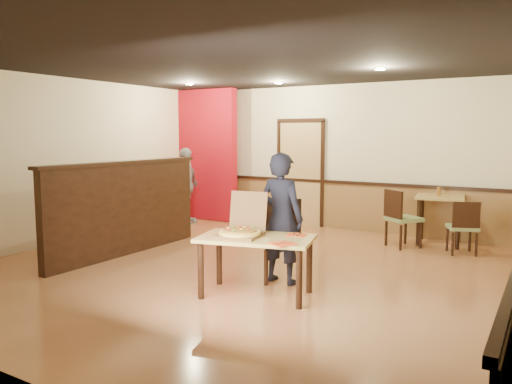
# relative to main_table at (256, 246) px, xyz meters

# --- Properties ---
(floor) EXTENTS (7.00, 7.00, 0.00)m
(floor) POSITION_rel_main_table_xyz_m (-0.76, 0.88, -0.58)
(floor) COLOR #A66B40
(floor) RESTS_ON ground
(ceiling) EXTENTS (7.00, 7.00, 0.00)m
(ceiling) POSITION_rel_main_table_xyz_m (-0.76, 0.88, 2.22)
(ceiling) COLOR black
(ceiling) RESTS_ON wall_back
(wall_back) EXTENTS (7.00, 0.00, 7.00)m
(wall_back) POSITION_rel_main_table_xyz_m (-0.76, 4.38, 0.82)
(wall_back) COLOR beige
(wall_back) RESTS_ON floor
(wall_left) EXTENTS (0.00, 7.00, 7.00)m
(wall_left) POSITION_rel_main_table_xyz_m (-4.26, 0.88, 0.82)
(wall_left) COLOR beige
(wall_left) RESTS_ON floor
(wainscot_back) EXTENTS (7.00, 0.04, 0.90)m
(wainscot_back) POSITION_rel_main_table_xyz_m (-0.76, 4.35, -0.13)
(wainscot_back) COLOR olive
(wainscot_back) RESTS_ON floor
(chair_rail_back) EXTENTS (7.00, 0.06, 0.06)m
(chair_rail_back) POSITION_rel_main_table_xyz_m (-0.76, 4.33, 0.34)
(chair_rail_back) COLOR black
(chair_rail_back) RESTS_ON wall_back
(back_door) EXTENTS (0.90, 0.06, 2.10)m
(back_door) POSITION_rel_main_table_xyz_m (-1.56, 4.34, 0.47)
(back_door) COLOR tan
(back_door) RESTS_ON wall_back
(booth_partition) EXTENTS (0.20, 3.10, 1.44)m
(booth_partition) POSITION_rel_main_table_xyz_m (-2.76, 0.68, 0.15)
(booth_partition) COLOR black
(booth_partition) RESTS_ON floor
(red_accent_panel) EXTENTS (1.60, 0.20, 2.78)m
(red_accent_panel) POSITION_rel_main_table_xyz_m (-3.66, 3.88, 0.82)
(red_accent_panel) COLOR #A00B18
(red_accent_panel) RESTS_ON floor
(spot_a) EXTENTS (0.14, 0.14, 0.02)m
(spot_a) POSITION_rel_main_table_xyz_m (-3.06, 2.68, 2.20)
(spot_a) COLOR #FFF0B2
(spot_a) RESTS_ON ceiling
(spot_b) EXTENTS (0.14, 0.14, 0.02)m
(spot_b) POSITION_rel_main_table_xyz_m (-1.56, 3.38, 2.20)
(spot_b) COLOR #FFF0B2
(spot_b) RESTS_ON ceiling
(spot_c) EXTENTS (0.14, 0.14, 0.02)m
(spot_c) POSITION_rel_main_table_xyz_m (0.64, 2.38, 2.20)
(spot_c) COLOR #FFF0B2
(spot_c) RESTS_ON ceiling
(main_table) EXTENTS (1.43, 1.03, 0.69)m
(main_table) POSITION_rel_main_table_xyz_m (0.00, 0.00, 0.00)
(main_table) COLOR tan
(main_table) RESTS_ON floor
(diner_chair) EXTENTS (0.69, 0.69, 1.02)m
(diner_chair) POSITION_rel_main_table_xyz_m (-0.05, 0.75, -0.02)
(diner_chair) COLOR olive
(diner_chair) RESTS_ON floor
(side_chair_left) EXTENTS (0.66, 0.66, 0.95)m
(side_chair_left) POSITION_rel_main_table_xyz_m (0.75, 3.32, -0.06)
(side_chair_left) COLOR olive
(side_chair_left) RESTS_ON floor
(side_chair_right) EXTENTS (0.55, 0.55, 0.84)m
(side_chair_right) POSITION_rel_main_table_xyz_m (1.72, 3.32, -0.13)
(side_chair_right) COLOR olive
(side_chair_right) RESTS_ON floor
(side_table) EXTENTS (0.87, 0.87, 0.82)m
(side_table) POSITION_rel_main_table_xyz_m (1.25, 3.93, 0.05)
(side_table) COLOR tan
(side_table) RESTS_ON floor
(diner) EXTENTS (0.62, 0.43, 1.63)m
(diner) POSITION_rel_main_table_xyz_m (0.00, 0.60, 0.23)
(diner) COLOR black
(diner) RESTS_ON floor
(passerby) EXTENTS (0.52, 0.97, 1.57)m
(passerby) POSITION_rel_main_table_xyz_m (-3.66, 3.24, 0.20)
(passerby) COLOR #96949C
(passerby) RESTS_ON floor
(pizza_box) EXTENTS (0.55, 0.62, 0.49)m
(pizza_box) POSITION_rel_main_table_xyz_m (-0.17, -0.04, 0.17)
(pizza_box) COLOR brown
(pizza_box) RESTS_ON main_table
(pizza) EXTENTS (0.63, 0.63, 0.03)m
(pizza) POSITION_rel_main_table_xyz_m (-0.16, -0.09, 0.16)
(pizza) COLOR gold
(pizza) RESTS_ON pizza_box
(napkin_near) EXTENTS (0.32, 0.32, 0.01)m
(napkin_near) POSITION_rel_main_table_xyz_m (0.44, -0.18, 0.11)
(napkin_near) COLOR red
(napkin_near) RESTS_ON main_table
(napkin_far) EXTENTS (0.25, 0.25, 0.01)m
(napkin_far) POSITION_rel_main_table_xyz_m (0.35, 0.32, 0.11)
(napkin_far) COLOR red
(napkin_far) RESTS_ON main_table
(condiment) EXTENTS (0.06, 0.06, 0.14)m
(condiment) POSITION_rel_main_table_xyz_m (1.22, 3.95, 0.31)
(condiment) COLOR #8D5519
(condiment) RESTS_ON side_table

